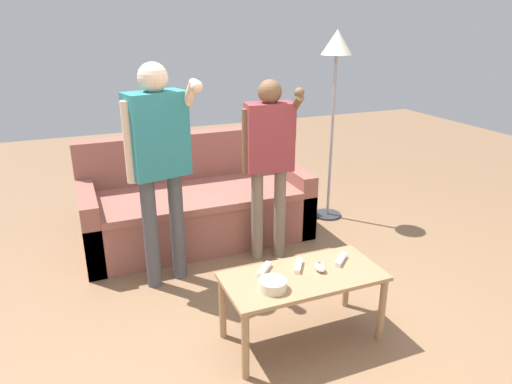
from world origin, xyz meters
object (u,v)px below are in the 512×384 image
at_px(couch, 195,205).
at_px(coffee_table, 303,284).
at_px(floor_lamp, 336,63).
at_px(game_remote_wand_far, 341,260).
at_px(game_remote_wand_near, 264,269).
at_px(player_left, 159,152).
at_px(snack_bowl, 273,285).
at_px(game_remote_nunchuk, 320,267).
at_px(game_remote_wand_spare, 298,266).
at_px(player_right, 269,151).

bearing_deg(couch, coffee_table, -83.02).
bearing_deg(floor_lamp, game_remote_wand_far, -118.55).
bearing_deg(game_remote_wand_near, player_left, 116.04).
xyz_separation_m(snack_bowl, game_remote_wand_far, (0.53, 0.13, -0.01)).
bearing_deg(game_remote_nunchuk, coffee_table, -178.52).
distance_m(snack_bowl, floor_lamp, 2.44).
relative_size(couch, game_remote_nunchuk, 22.44).
distance_m(player_left, game_remote_wand_spare, 1.25).
xyz_separation_m(couch, game_remote_wand_far, (0.50, -1.66, 0.16)).
bearing_deg(game_remote_wand_far, floor_lamp, 61.45).
relative_size(floor_lamp, player_right, 1.23).
bearing_deg(floor_lamp, player_right, -147.93).
bearing_deg(player_left, snack_bowl, -69.94).
distance_m(couch, player_left, 1.10).
bearing_deg(couch, game_remote_nunchuk, -79.24).
relative_size(coffee_table, player_left, 0.59).
bearing_deg(player_right, coffee_table, -102.87).
xyz_separation_m(floor_lamp, game_remote_wand_near, (-1.36, -1.52, -1.05)).
bearing_deg(floor_lamp, game_remote_wand_near, -131.86).
relative_size(player_left, game_remote_wand_spare, 11.04).
relative_size(game_remote_nunchuk, game_remote_wand_near, 0.61).
relative_size(game_remote_nunchuk, player_left, 0.05).
distance_m(game_remote_wand_near, game_remote_wand_far, 0.50).
distance_m(snack_bowl, game_remote_wand_near, 0.20).
relative_size(snack_bowl, game_remote_wand_near, 1.12).
bearing_deg(game_remote_wand_near, snack_bowl, -99.93).
bearing_deg(player_left, game_remote_wand_near, -63.96).
height_order(game_remote_wand_near, game_remote_wand_far, same).
xyz_separation_m(couch, snack_bowl, (-0.03, -1.78, 0.18)).
bearing_deg(player_right, game_remote_wand_far, -87.13).
height_order(floor_lamp, game_remote_wand_spare, floor_lamp).
bearing_deg(couch, game_remote_wand_spare, -82.29).
relative_size(player_right, game_remote_wand_spare, 9.96).
distance_m(game_remote_nunchuk, game_remote_wand_far, 0.19).
bearing_deg(floor_lamp, game_remote_wand_spare, -126.42).
bearing_deg(game_remote_wand_far, couch, 106.92).
relative_size(player_left, player_right, 1.11).
height_order(coffee_table, game_remote_wand_spare, game_remote_wand_spare).
height_order(couch, player_left, player_left).
xyz_separation_m(player_right, game_remote_wand_far, (0.05, -1.01, -0.46)).
distance_m(game_remote_nunchuk, floor_lamp, 2.20).
xyz_separation_m(player_right, game_remote_wand_near, (-0.44, -0.94, -0.46)).
xyz_separation_m(couch, game_remote_wand_near, (0.01, -1.58, 0.16)).
bearing_deg(floor_lamp, snack_bowl, -129.07).
bearing_deg(coffee_table, floor_lamp, 54.77).
distance_m(snack_bowl, game_remote_wand_spare, 0.29).
bearing_deg(game_remote_nunchuk, player_right, 83.10).
height_order(coffee_table, game_remote_wand_near, game_remote_wand_near).
bearing_deg(snack_bowl, game_remote_wand_spare, 33.25).
height_order(snack_bowl, player_left, player_left).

